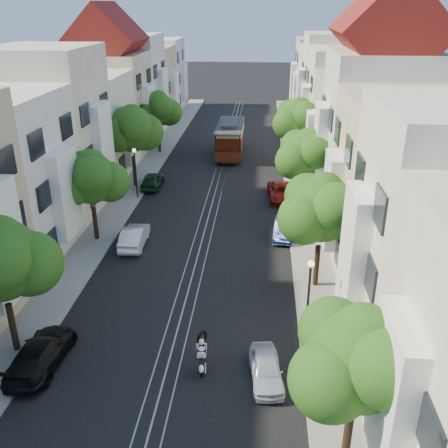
% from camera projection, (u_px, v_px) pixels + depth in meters
% --- Properties ---
extents(ground, '(200.00, 200.00, 0.00)m').
position_uv_depth(ground, '(219.00, 178.00, 46.52)').
color(ground, black).
rests_on(ground, ground).
extents(sidewalk_east, '(2.50, 80.00, 0.12)m').
position_uv_depth(sidewalk_east, '(297.00, 179.00, 45.97)').
color(sidewalk_east, gray).
rests_on(sidewalk_east, ground).
extents(sidewalk_west, '(2.50, 80.00, 0.12)m').
position_uv_depth(sidewalk_west, '(143.00, 175.00, 47.02)').
color(sidewalk_west, gray).
rests_on(sidewalk_west, ground).
extents(rail_left, '(0.06, 80.00, 0.02)m').
position_uv_depth(rail_left, '(213.00, 177.00, 46.56)').
color(rail_left, gray).
rests_on(rail_left, ground).
extents(rail_slot, '(0.06, 80.00, 0.02)m').
position_uv_depth(rail_slot, '(219.00, 177.00, 46.52)').
color(rail_slot, gray).
rests_on(rail_slot, ground).
extents(rail_right, '(0.06, 80.00, 0.02)m').
position_uv_depth(rail_right, '(225.00, 178.00, 46.48)').
color(rail_right, gray).
rests_on(rail_right, ground).
extents(lane_line, '(0.08, 80.00, 0.01)m').
position_uv_depth(lane_line, '(219.00, 178.00, 46.52)').
color(lane_line, tan).
rests_on(lane_line, ground).
extents(townhouses_east, '(7.75, 72.00, 12.00)m').
position_uv_depth(townhouses_east, '(354.00, 125.00, 43.48)').
color(townhouses_east, beige).
rests_on(townhouses_east, ground).
extents(townhouses_west, '(7.75, 72.00, 11.76)m').
position_uv_depth(townhouses_west, '(89.00, 121.00, 45.24)').
color(townhouses_west, silver).
rests_on(townhouses_west, ground).
extents(tree_e_a, '(4.72, 3.87, 6.27)m').
position_uv_depth(tree_e_a, '(360.00, 362.00, 15.95)').
color(tree_e_a, black).
rests_on(tree_e_a, ground).
extents(tree_e_b, '(4.93, 4.08, 6.68)m').
position_uv_depth(tree_e_b, '(322.00, 210.00, 26.74)').
color(tree_e_b, black).
rests_on(tree_e_b, ground).
extents(tree_e_c, '(4.84, 3.99, 6.52)m').
position_uv_depth(tree_e_c, '(307.00, 155.00, 36.82)').
color(tree_e_c, black).
rests_on(tree_e_c, ground).
extents(tree_e_d, '(5.01, 4.16, 6.85)m').
position_uv_depth(tree_e_d, '(299.00, 120.00, 46.73)').
color(tree_e_d, black).
rests_on(tree_e_d, ground).
extents(tree_w_a, '(4.93, 4.08, 6.68)m').
position_uv_depth(tree_w_a, '(0.00, 262.00, 21.40)').
color(tree_w_a, black).
rests_on(tree_w_a, ground).
extents(tree_w_b, '(4.72, 3.87, 6.27)m').
position_uv_depth(tree_w_b, '(91.00, 179.00, 32.47)').
color(tree_w_b, black).
rests_on(tree_w_b, ground).
extents(tree_w_c, '(5.13, 4.28, 7.09)m').
position_uv_depth(tree_w_c, '(132.00, 130.00, 42.22)').
color(tree_w_c, black).
rests_on(tree_w_c, ground).
extents(tree_w_d, '(4.84, 3.99, 6.52)m').
position_uv_depth(tree_w_d, '(158.00, 110.00, 52.44)').
color(tree_w_d, black).
rests_on(tree_w_d, ground).
extents(lamp_east, '(0.32, 0.32, 4.16)m').
position_uv_depth(lamp_east, '(309.00, 288.00, 23.05)').
color(lamp_east, black).
rests_on(lamp_east, ground).
extents(lamp_west, '(0.32, 0.32, 4.16)m').
position_uv_depth(lamp_west, '(135.00, 166.00, 40.35)').
color(lamp_west, black).
rests_on(lamp_west, ground).
extents(sportbike_rider, '(0.56, 1.90, 1.50)m').
position_uv_depth(sportbike_rider, '(202.00, 352.00, 21.97)').
color(sportbike_rider, black).
rests_on(sportbike_rider, ground).
extents(cable_car, '(2.72, 8.64, 3.32)m').
position_uv_depth(cable_car, '(230.00, 137.00, 52.71)').
color(cable_car, black).
rests_on(cable_car, ground).
extents(parked_car_e_near, '(1.71, 3.41, 1.12)m').
position_uv_depth(parked_car_e_near, '(266.00, 369.00, 21.35)').
color(parked_car_e_near, silver).
rests_on(parked_car_e_near, ground).
extents(parked_car_e_mid, '(1.61, 3.81, 1.22)m').
position_uv_depth(parked_car_e_mid, '(284.00, 229.00, 34.52)').
color(parked_car_e_mid, '#0D1C42').
rests_on(parked_car_e_mid, ground).
extents(parked_car_e_far, '(2.40, 4.62, 1.24)m').
position_uv_depth(parked_car_e_far, '(281.00, 192.00, 41.16)').
color(parked_car_e_far, maroon).
rests_on(parked_car_e_far, ground).
extents(parked_car_w_near, '(2.03, 4.65, 1.33)m').
position_uv_depth(parked_car_w_near, '(41.00, 353.00, 22.14)').
color(parked_car_w_near, black).
rests_on(parked_car_w_near, ground).
extents(parked_car_w_mid, '(1.56, 4.10, 1.34)m').
position_uv_depth(parked_car_w_mid, '(134.00, 236.00, 33.24)').
color(parked_car_w_mid, silver).
rests_on(parked_car_w_mid, ground).
extents(parked_car_w_far, '(1.65, 4.02, 1.37)m').
position_uv_depth(parked_car_w_far, '(153.00, 180.00, 43.73)').
color(parked_car_w_far, '#14321A').
rests_on(parked_car_w_far, ground).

